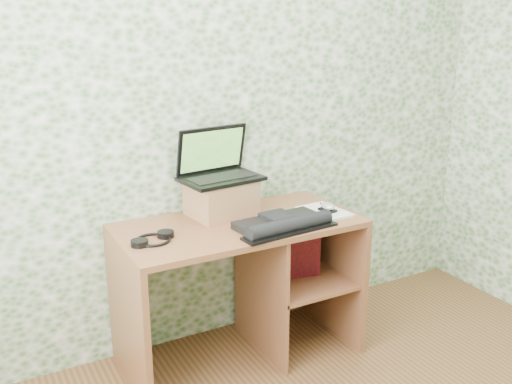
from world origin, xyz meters
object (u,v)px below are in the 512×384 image
desk (250,267)px  riser (221,198)px  laptop (217,167)px  notepad (324,212)px  keyboard (283,223)px

desk → riser: bearing=131.8°
laptop → desk: bearing=-63.8°
notepad → keyboard: bearing=-167.0°
desk → notepad: 0.48m
laptop → keyboard: size_ratio=0.83×
desk → notepad: (0.38, -0.11, 0.28)m
desk → laptop: (-0.10, 0.16, 0.52)m
laptop → notepad: (0.48, -0.27, -0.24)m
desk → notepad: bearing=-15.9°
keyboard → desk: bearing=106.1°
riser → laptop: (-0.00, 0.04, 0.15)m
riser → laptop: laptop is taller
keyboard → notepad: (0.31, 0.09, -0.02)m
keyboard → riser: bearing=114.9°
laptop → notepad: bearing=-35.8°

